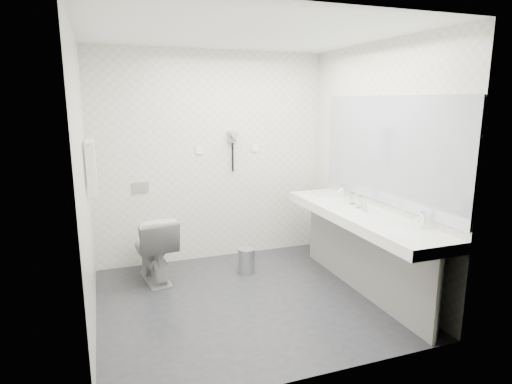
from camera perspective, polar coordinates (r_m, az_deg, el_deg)
name	(u,v)px	position (r m, az deg, el deg)	size (l,w,h in m)	color
floor	(247,300)	(4.38, -1.21, -14.09)	(2.80, 2.80, 0.00)	#2A292E
ceiling	(246,33)	(3.97, -1.38, 20.28)	(2.80, 2.80, 0.00)	white
wall_back	(212,158)	(5.23, -5.87, 4.51)	(2.80, 2.80, 0.00)	silver
wall_front	(310,207)	(2.82, 7.21, -2.05)	(2.80, 2.80, 0.00)	silver
wall_left	(84,185)	(3.79, -21.76, 0.84)	(2.60, 2.60, 0.00)	silver
wall_right	(374,167)	(4.63, 15.39, 3.16)	(2.60, 2.60, 0.00)	silver
vanity_counter	(360,217)	(4.41, 13.62, -3.17)	(0.55, 2.20, 0.10)	white
vanity_panel	(360,257)	(4.55, 13.62, -8.32)	(0.03, 2.15, 0.75)	gray
vanity_post_near	(437,300)	(3.82, 22.83, -13.03)	(0.06, 0.06, 0.75)	silver
vanity_post_far	(315,228)	(5.41, 7.82, -4.78)	(0.06, 0.06, 0.75)	silver
mirror	(386,150)	(4.43, 16.86, 5.31)	(0.02, 2.20, 1.05)	#B2BCC6
basin_near	(404,232)	(3.89, 18.92, -4.97)	(0.40, 0.31, 0.05)	white
basin_far	(328,199)	(4.93, 9.50, -0.95)	(0.40, 0.31, 0.05)	white
faucet_near	(423,219)	(3.99, 21.19, -3.38)	(0.04, 0.04, 0.15)	silver
faucet_far	(343,190)	(5.01, 11.48, 0.23)	(0.04, 0.04, 0.15)	silver
soap_bottle_a	(364,207)	(4.40, 14.12, -1.91)	(0.04, 0.04, 0.10)	beige
soap_bottle_b	(359,203)	(4.54, 13.43, -1.45)	(0.07, 0.07, 0.10)	beige
glass_left	(360,200)	(4.65, 13.56, -1.09)	(0.05, 0.05, 0.10)	silver
glass_right	(353,198)	(4.70, 12.65, -0.82)	(0.06, 0.06, 0.12)	silver
toilet	(153,248)	(4.84, -13.40, -7.15)	(0.41, 0.72, 0.73)	white
flush_plate	(141,187)	(5.12, -15.01, 0.61)	(0.18, 0.02, 0.12)	#B2B5BA
pedal_bin	(246,261)	(4.97, -1.28, -9.15)	(0.19, 0.19, 0.27)	#B2B5BA
bin_lid	(246,249)	(4.92, -1.28, -7.60)	(0.19, 0.19, 0.01)	#B2B5BA
towel_rail	(89,142)	(4.30, -21.23, 6.15)	(0.02, 0.02, 0.62)	silver
towel_near	(92,168)	(4.18, -20.89, 3.00)	(0.07, 0.24, 0.48)	white
towel_far	(92,164)	(4.46, -20.86, 3.52)	(0.07, 0.24, 0.48)	white
dryer_cradle	(232,137)	(5.24, -3.18, 7.32)	(0.10, 0.04, 0.14)	#96969B
dryer_barrel	(234,135)	(5.17, -2.95, 7.60)	(0.08, 0.08, 0.14)	#96969B
dryer_cord	(233,157)	(5.25, -3.10, 4.59)	(0.02, 0.02, 0.35)	black
switch_plate_a	(199,150)	(5.17, -7.48, 5.51)	(0.09, 0.02, 0.09)	white
switch_plate_b	(255,148)	(5.36, -0.13, 5.84)	(0.09, 0.02, 0.09)	white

